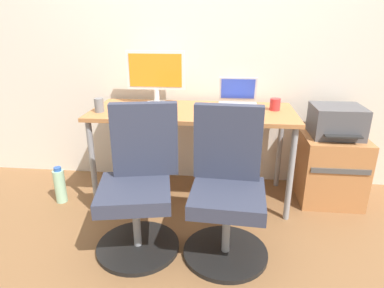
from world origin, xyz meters
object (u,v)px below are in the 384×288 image
office_chair_right (227,191)px  water_bottle_on_floor (60,185)px  office_chair_left (139,187)px  desktop_monitor (156,74)px  printer (336,121)px  side_cabinet (329,167)px  coffee_mug (275,104)px  open_laptop (238,99)px

office_chair_right → water_bottle_on_floor: office_chair_right is taller
office_chair_left → desktop_monitor: desktop_monitor is taller
water_bottle_on_floor → desktop_monitor: (0.75, 0.39, 0.86)m
office_chair_left → printer: size_ratio=2.35×
side_cabinet → office_chair_right: bearing=-137.4°
office_chair_right → side_cabinet: office_chair_right is taller
coffee_mug → printer: bearing=5.2°
office_chair_left → desktop_monitor: (-0.05, 0.85, 0.59)m
printer → desktop_monitor: size_ratio=0.83×
printer → desktop_monitor: (-1.45, 0.08, 0.34)m
water_bottle_on_floor → office_chair_left: bearing=-30.3°
office_chair_right → coffee_mug: bearing=64.2°
office_chair_left → open_laptop: open_laptop is taller
office_chair_right → open_laptop: size_ratio=3.03×
coffee_mug → open_laptop: bearing=154.6°
open_laptop → desktop_monitor: bearing=-179.0°
water_bottle_on_floor → desktop_monitor: 1.21m
printer → water_bottle_on_floor: size_ratio=1.29×
office_chair_left → open_laptop: size_ratio=3.03×
open_laptop → office_chair_right: bearing=-94.6°
side_cabinet → coffee_mug: 0.72m
desktop_monitor → open_laptop: 0.70m
water_bottle_on_floor → open_laptop: bearing=15.6°
coffee_mug → water_bottle_on_floor: bearing=-171.2°
open_laptop → coffee_mug: size_ratio=3.37×
desktop_monitor → open_laptop: bearing=1.0°
office_chair_right → coffee_mug: office_chair_right is taller
office_chair_right → desktop_monitor: (-0.60, 0.85, 0.59)m
office_chair_left → office_chair_right: 0.56m
desktop_monitor → coffee_mug: desktop_monitor is taller
water_bottle_on_floor → desktop_monitor: size_ratio=0.65×
printer → side_cabinet: bearing=90.0°
office_chair_left → office_chair_right: same height
open_laptop → coffee_mug: (0.28, -0.13, -0.01)m
printer → open_laptop: 0.79m
office_chair_left → open_laptop: 1.14m
side_cabinet → coffee_mug: size_ratio=6.01×
open_laptop → water_bottle_on_floor: bearing=-164.4°
side_cabinet → desktop_monitor: bearing=176.9°
office_chair_right → printer: 1.17m
office_chair_left → water_bottle_on_floor: (-0.80, 0.47, -0.28)m
coffee_mug → desktop_monitor: bearing=172.7°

